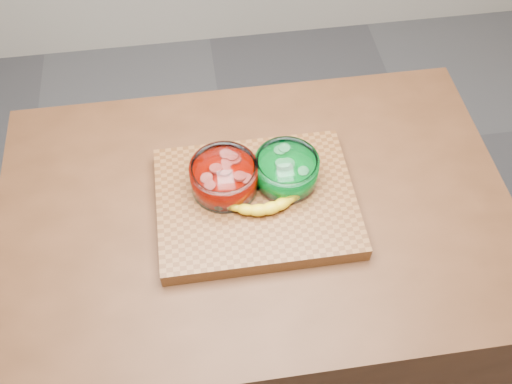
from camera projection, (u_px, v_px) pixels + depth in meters
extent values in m
plane|color=#535357|center=(256.00, 350.00, 2.05)|extent=(3.50, 3.50, 0.00)
cube|color=#4E2B17|center=(256.00, 294.00, 1.69)|extent=(1.20, 0.80, 0.90)
cube|color=brown|center=(256.00, 202.00, 1.31)|extent=(0.45, 0.35, 0.04)
cylinder|color=white|center=(224.00, 177.00, 1.28)|extent=(0.15, 0.15, 0.07)
cylinder|color=#B50A00|center=(224.00, 180.00, 1.29)|extent=(0.13, 0.13, 0.04)
cylinder|color=#E55448|center=(224.00, 172.00, 1.27)|extent=(0.12, 0.12, 0.02)
cylinder|color=white|center=(286.00, 170.00, 1.29)|extent=(0.15, 0.15, 0.07)
cylinder|color=#008A21|center=(286.00, 173.00, 1.30)|extent=(0.12, 0.12, 0.04)
cylinder|color=#64D674|center=(287.00, 165.00, 1.28)|extent=(0.12, 0.12, 0.02)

